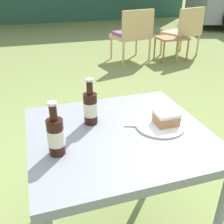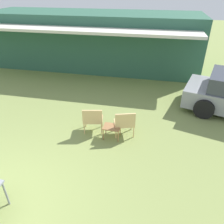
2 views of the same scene
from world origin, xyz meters
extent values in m
cube|color=#2D5B47|center=(-0.52, 9.65, 1.39)|extent=(11.32, 3.41, 2.78)
cube|color=silver|center=(-0.52, 7.35, 2.28)|extent=(10.75, 1.20, 0.12)
cylinder|color=black|center=(5.37, 6.70, 0.34)|extent=(0.72, 0.38, 0.69)
cylinder|color=black|center=(4.85, 4.83, 0.34)|extent=(0.72, 0.38, 0.69)
cylinder|color=tan|center=(1.57, 3.57, 0.19)|extent=(0.04, 0.04, 0.37)
cylinder|color=tan|center=(1.05, 3.46, 0.19)|extent=(0.04, 0.04, 0.37)
cylinder|color=tan|center=(1.66, 3.17, 0.19)|extent=(0.04, 0.04, 0.37)
cylinder|color=tan|center=(1.13, 3.06, 0.19)|extent=(0.04, 0.04, 0.37)
cube|color=tan|center=(1.35, 3.32, 0.40)|extent=(0.68, 0.58, 0.06)
cube|color=tan|center=(1.40, 3.11, 0.64)|extent=(0.59, 0.17, 0.42)
cube|color=#995193|center=(1.35, 3.32, 0.46)|extent=(0.60, 0.50, 0.05)
cylinder|color=tan|center=(2.52, 3.59, 0.19)|extent=(0.04, 0.04, 0.37)
cylinder|color=tan|center=(2.01, 3.43, 0.19)|extent=(0.04, 0.04, 0.37)
cylinder|color=tan|center=(2.65, 3.20, 0.19)|extent=(0.04, 0.04, 0.37)
cylinder|color=tan|center=(2.13, 3.04, 0.19)|extent=(0.04, 0.04, 0.37)
cube|color=tan|center=(2.33, 3.32, 0.40)|extent=(0.70, 0.62, 0.06)
cube|color=tan|center=(2.39, 3.12, 0.64)|extent=(0.58, 0.22, 0.42)
cube|color=#996B42|center=(2.00, 3.05, 0.39)|extent=(0.50, 0.39, 0.03)
cylinder|color=#996B42|center=(1.78, 2.89, 0.19)|extent=(0.03, 0.03, 0.37)
cylinder|color=#996B42|center=(2.23, 2.89, 0.19)|extent=(0.03, 0.03, 0.37)
cylinder|color=#996B42|center=(1.78, 3.22, 0.19)|extent=(0.03, 0.03, 0.37)
cylinder|color=#996B42|center=(2.23, 3.22, 0.19)|extent=(0.03, 0.03, 0.37)
cylinder|color=gray|center=(0.36, 0.33, 0.32)|extent=(0.04, 0.04, 0.65)
camera|label=1|loc=(-0.33, -0.95, 1.31)|focal=42.00mm
camera|label=2|loc=(3.12, -2.16, 4.05)|focal=35.00mm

